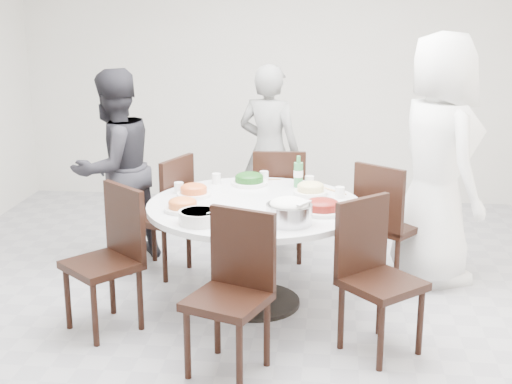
# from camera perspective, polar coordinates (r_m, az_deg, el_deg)

# --- Properties ---
(floor) EXTENTS (6.00, 6.00, 0.01)m
(floor) POSITION_cam_1_polar(r_m,az_deg,el_deg) (4.99, 2.15, -9.97)
(floor) COLOR #A3A3A7
(floor) RESTS_ON ground
(wall_back) EXTENTS (6.00, 0.01, 2.80)m
(wall_back) POSITION_cam_1_polar(r_m,az_deg,el_deg) (7.54, 3.94, 9.78)
(wall_back) COLOR silver
(wall_back) RESTS_ON ground
(wall_front) EXTENTS (6.00, 0.01, 2.80)m
(wall_front) POSITION_cam_1_polar(r_m,az_deg,el_deg) (1.70, -4.91, -10.47)
(wall_front) COLOR silver
(wall_front) RESTS_ON ground
(dining_table) EXTENTS (1.50, 1.50, 0.75)m
(dining_table) POSITION_cam_1_polar(r_m,az_deg,el_deg) (5.04, -0.06, -5.03)
(dining_table) COLOR white
(dining_table) RESTS_ON floor
(chair_ne) EXTENTS (0.59, 0.59, 0.95)m
(chair_ne) POSITION_cam_1_polar(r_m,az_deg,el_deg) (5.51, 10.76, -2.44)
(chair_ne) COLOR black
(chair_ne) RESTS_ON floor
(chair_n) EXTENTS (0.44, 0.44, 0.95)m
(chair_n) POSITION_cam_1_polar(r_m,az_deg,el_deg) (5.93, 1.88, -0.87)
(chair_n) COLOR black
(chair_n) RESTS_ON floor
(chair_nw) EXTENTS (0.54, 0.54, 0.95)m
(chair_nw) POSITION_cam_1_polar(r_m,az_deg,el_deg) (5.66, -7.85, -1.80)
(chair_nw) COLOR black
(chair_nw) RESTS_ON floor
(chair_sw) EXTENTS (0.59, 0.59, 0.95)m
(chair_sw) POSITION_cam_1_polar(r_m,az_deg,el_deg) (4.74, -12.25, -5.46)
(chair_sw) COLOR black
(chair_sw) RESTS_ON floor
(chair_s) EXTENTS (0.54, 0.54, 0.95)m
(chair_s) POSITION_cam_1_polar(r_m,az_deg,el_deg) (4.12, -2.31, -8.39)
(chair_s) COLOR black
(chair_s) RESTS_ON floor
(chair_se) EXTENTS (0.59, 0.59, 0.95)m
(chair_se) POSITION_cam_1_polar(r_m,az_deg,el_deg) (4.42, 10.07, -6.95)
(chair_se) COLOR black
(chair_se) RESTS_ON floor
(diner_right) EXTENTS (0.90, 1.08, 1.90)m
(diner_right) POSITION_cam_1_polar(r_m,az_deg,el_deg) (5.53, 14.33, 2.52)
(diner_right) COLOR white
(diner_right) RESTS_ON floor
(diner_middle) EXTENTS (0.66, 0.53, 1.57)m
(diner_middle) POSITION_cam_1_polar(r_m,az_deg,el_deg) (6.39, 1.06, 3.23)
(diner_middle) COLOR black
(diner_middle) RESTS_ON floor
(diner_left) EXTENTS (0.93, 0.98, 1.59)m
(diner_left) POSITION_cam_1_polar(r_m,az_deg,el_deg) (5.85, -11.28, 1.87)
(diner_left) COLOR black
(diner_left) RESTS_ON floor
(dish_greens) EXTENTS (0.28, 0.28, 0.07)m
(dish_greens) POSITION_cam_1_polar(r_m,az_deg,el_deg) (5.41, -0.55, 0.95)
(dish_greens) COLOR white
(dish_greens) RESTS_ON dining_table
(dish_pale) EXTENTS (0.25, 0.25, 0.07)m
(dish_pale) POSITION_cam_1_polar(r_m,az_deg,el_deg) (5.17, 4.39, 0.18)
(dish_pale) COLOR white
(dish_pale) RESTS_ON dining_table
(dish_orange) EXTENTS (0.24, 0.24, 0.07)m
(dish_orange) POSITION_cam_1_polar(r_m,az_deg,el_deg) (5.12, -5.00, 0.02)
(dish_orange) COLOR white
(dish_orange) RESTS_ON dining_table
(dish_redbrown) EXTENTS (0.29, 0.29, 0.07)m
(dish_redbrown) POSITION_cam_1_polar(r_m,az_deg,el_deg) (4.73, 5.31, -1.25)
(dish_redbrown) COLOR white
(dish_redbrown) RESTS_ON dining_table
(dish_tofu) EXTENTS (0.25, 0.25, 0.06)m
(dish_tofu) POSITION_cam_1_polar(r_m,az_deg,el_deg) (4.77, -5.89, -1.16)
(dish_tofu) COLOR white
(dish_tofu) RESTS_ON dining_table
(rice_bowl) EXTENTS (0.29, 0.29, 0.13)m
(rice_bowl) POSITION_cam_1_polar(r_m,az_deg,el_deg) (4.49, 2.67, -1.76)
(rice_bowl) COLOR silver
(rice_bowl) RESTS_ON dining_table
(soup_bowl) EXTENTS (0.26, 0.26, 0.08)m
(soup_bowl) POSITION_cam_1_polar(r_m,az_deg,el_deg) (4.51, -4.57, -2.02)
(soup_bowl) COLOR white
(soup_bowl) RESTS_ON dining_table
(beverage_bottle) EXTENTS (0.07, 0.07, 0.24)m
(beverage_bottle) POSITION_cam_1_polar(r_m,az_deg,el_deg) (5.34, 3.41, 1.65)
(beverage_bottle) COLOR #317B42
(beverage_bottle) RESTS_ON dining_table
(tea_cups) EXTENTS (0.07, 0.07, 0.08)m
(tea_cups) POSITION_cam_1_polar(r_m,az_deg,el_deg) (5.54, 0.31, 1.35)
(tea_cups) COLOR white
(tea_cups) RESTS_ON dining_table
(chopsticks) EXTENTS (0.24, 0.04, 0.01)m
(chopsticks) POSITION_cam_1_polar(r_m,az_deg,el_deg) (5.52, 0.68, 0.93)
(chopsticks) COLOR tan
(chopsticks) RESTS_ON dining_table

